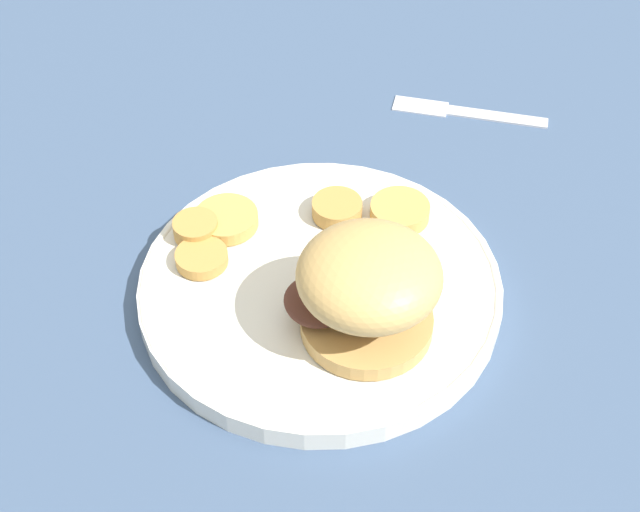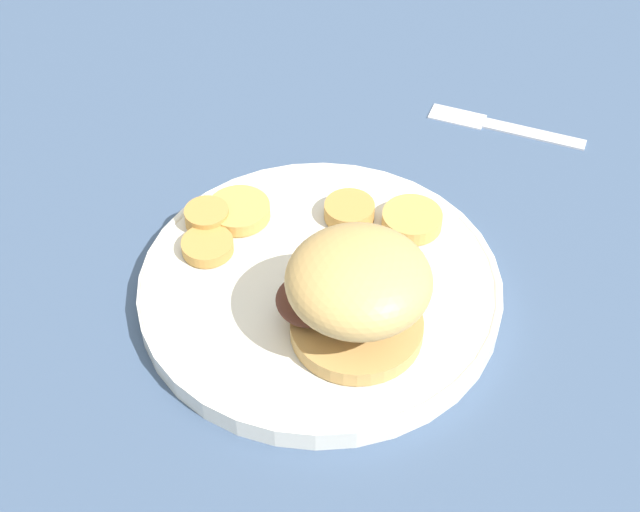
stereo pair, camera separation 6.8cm
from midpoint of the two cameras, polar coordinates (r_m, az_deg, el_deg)
The scene contains 9 objects.
ground_plane at distance 0.71m, azimuth 2.73°, elevation -2.69°, with size 4.00×4.00×0.00m, color #3D5170.
dinner_plate at distance 0.70m, azimuth 2.76°, elevation -2.08°, with size 0.28×0.28×0.02m.
sandwich at distance 0.63m, azimuth 5.32°, elevation -2.33°, with size 0.12×0.12×0.08m.
potato_round_0 at distance 0.73m, azimuth -4.65°, elevation 2.40°, with size 0.04×0.04×0.01m, color #BC8942.
potato_round_1 at distance 0.71m, azimuth -4.54°, elevation 0.52°, with size 0.04×0.04×0.01m, color #BC8942.
potato_round_2 at distance 0.74m, azimuth -2.63°, elevation 2.79°, with size 0.05×0.05×0.01m, color tan.
potato_round_3 at distance 0.74m, azimuth 8.53°, elevation 2.20°, with size 0.05×0.05×0.01m, color tan.
potato_round_4 at distance 0.74m, azimuth 4.51°, elevation 2.77°, with size 0.04×0.04×0.01m, color #BC8942.
fork at distance 0.89m, azimuth 13.82°, elevation 7.97°, with size 0.15×0.04×0.00m.
Camera 2 is at (-0.10, 0.46, 0.53)m, focal length 50.00 mm.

